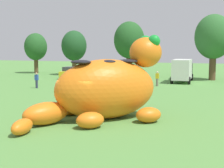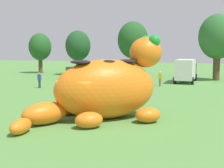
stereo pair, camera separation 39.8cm
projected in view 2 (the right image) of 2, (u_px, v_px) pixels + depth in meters
ground_plane at (80, 120)px, 18.80m from camera, size 160.00×160.00×0.00m
giant_inflatable_creature at (106, 88)px, 19.05m from camera, size 7.57×9.40×5.17m
car_yellow at (74, 73)px, 45.16m from camera, size 2.15×4.20×1.72m
car_white at (96, 74)px, 42.43m from camera, size 2.05×4.16×1.72m
car_blue at (124, 75)px, 41.36m from camera, size 2.12×4.19×1.72m
box_truck at (186, 70)px, 39.94m from camera, size 2.48×6.45×2.95m
tree_far_left at (40, 47)px, 54.95m from camera, size 3.97×3.97×7.04m
tree_left at (78, 46)px, 50.72m from camera, size 4.09×4.09×7.26m
tree_mid_left at (133, 40)px, 48.95m from camera, size 4.83×4.83×8.58m
tree_centre_left at (218, 37)px, 41.95m from camera, size 5.06×5.06×8.97m
spectator_near_inflatable at (71, 77)px, 37.86m from camera, size 0.38×0.26×1.71m
spectator_mid_field at (160, 79)px, 35.75m from camera, size 0.38×0.26×1.71m
spectator_by_cars at (40, 80)px, 34.15m from camera, size 0.38×0.26×1.71m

